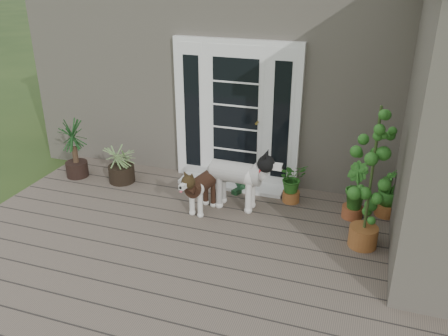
% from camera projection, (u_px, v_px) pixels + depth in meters
% --- Properties ---
extents(deck, '(6.20, 4.60, 0.12)m').
position_uv_depth(deck, '(194.00, 266.00, 5.36)').
color(deck, '#6B5B4C').
rests_on(deck, ground).
extents(house_main, '(7.40, 4.00, 3.10)m').
position_uv_depth(house_main, '(281.00, 63.00, 8.43)').
color(house_main, '#665E54').
rests_on(house_main, ground).
extents(door_unit, '(1.90, 0.14, 2.15)m').
position_uv_depth(door_unit, '(236.00, 114.00, 6.86)').
color(door_unit, white).
rests_on(door_unit, deck).
extents(door_step, '(1.60, 0.40, 0.05)m').
position_uv_depth(door_step, '(232.00, 184.00, 7.12)').
color(door_step, white).
rests_on(door_step, deck).
extents(brindle_dog, '(0.45, 0.78, 0.61)m').
position_uv_depth(brindle_dog, '(203.00, 190.00, 6.30)').
color(brindle_dog, '#392014').
rests_on(brindle_dog, deck).
extents(white_dog, '(0.93, 0.42, 0.77)m').
position_uv_depth(white_dog, '(236.00, 182.00, 6.35)').
color(white_dog, silver).
rests_on(white_dog, deck).
extents(spider_plant, '(0.67, 0.67, 0.70)m').
position_uv_depth(spider_plant, '(120.00, 160.00, 7.12)').
color(spider_plant, '#8DAF6C').
rests_on(spider_plant, deck).
extents(yucca, '(0.75, 0.75, 0.94)m').
position_uv_depth(yucca, '(74.00, 148.00, 7.25)').
color(yucca, black).
rests_on(yucca, deck).
extents(herb_a, '(0.55, 0.55, 0.49)m').
position_uv_depth(herb_a, '(292.00, 186.00, 6.56)').
color(herb_a, '#285C1A').
rests_on(herb_a, deck).
extents(herb_b, '(0.50, 0.50, 0.55)m').
position_uv_depth(herb_b, '(354.00, 199.00, 6.14)').
color(herb_b, '#225C1A').
rests_on(herb_b, deck).
extents(herb_c, '(0.34, 0.34, 0.52)m').
position_uv_depth(herb_c, '(388.00, 198.00, 6.21)').
color(herb_c, '#2B5E1A').
rests_on(herb_c, deck).
extents(sapling, '(0.63, 0.63, 1.81)m').
position_uv_depth(sapling, '(371.00, 178.00, 5.27)').
color(sapling, '#265C1A').
rests_on(sapling, deck).
extents(clog_left, '(0.26, 0.33, 0.09)m').
position_uv_depth(clog_left, '(240.00, 186.00, 7.00)').
color(clog_left, '#14331B').
rests_on(clog_left, deck).
extents(clog_right, '(0.24, 0.31, 0.08)m').
position_uv_depth(clog_right, '(239.00, 190.00, 6.90)').
color(clog_right, '#133119').
rests_on(clog_right, deck).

